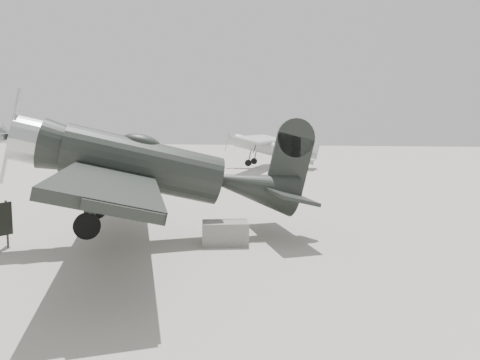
% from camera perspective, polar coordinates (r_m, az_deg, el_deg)
% --- Properties ---
extents(ground, '(160.00, 160.00, 0.00)m').
position_cam_1_polar(ground, '(17.37, 0.90, -5.79)').
color(ground, gray).
rests_on(ground, ground).
extents(lowwing_monoplane, '(10.40, 13.26, 4.41)m').
position_cam_1_polar(lowwing_monoplane, '(15.36, -9.96, 1.31)').
color(lowwing_monoplane, black).
rests_on(lowwing_monoplane, ground).
extents(highwing_monoplane, '(8.36, 11.74, 3.34)m').
position_cam_1_polar(highwing_monoplane, '(42.39, 3.40, 4.27)').
color(highwing_monoplane, '#A1A3A6').
rests_on(highwing_monoplane, ground).
extents(equipment_block, '(1.64, 1.28, 0.72)m').
position_cam_1_polar(equipment_block, '(14.87, -1.82, -6.46)').
color(equipment_block, slate).
rests_on(equipment_block, ground).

